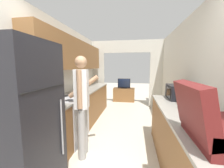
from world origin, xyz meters
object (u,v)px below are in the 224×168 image
object	(u,v)px
refrigerator	(20,122)
microwave	(177,92)
television	(124,84)
knife	(78,93)
range_oven	(68,119)
tv_cabinet	(124,95)
suitcase	(211,124)
person	(82,104)
book_stack	(189,109)

from	to	relation	value
refrigerator	microwave	size ratio (longest dim) A/B	3.63
television	knife	size ratio (longest dim) A/B	1.80
range_oven	knife	world-z (taller)	range_oven
tv_cabinet	knife	bearing A→B (deg)	-106.98
refrigerator	suitcase	distance (m)	1.92
suitcase	television	distance (m)	4.86
refrigerator	person	xyz separation A→B (m)	(0.43, 0.80, 0.01)
refrigerator	person	bearing A→B (deg)	62.06
tv_cabinet	suitcase	bearing A→B (deg)	-77.25
refrigerator	tv_cabinet	distance (m)	4.79
range_oven	tv_cabinet	xyz separation A→B (m)	(0.88, 3.46, -0.16)
range_oven	knife	size ratio (longest dim) A/B	3.48
range_oven	suitcase	bearing A→B (deg)	-33.85
refrigerator	book_stack	size ratio (longest dim) A/B	6.22
refrigerator	book_stack	xyz separation A→B (m)	(2.03, 0.71, 0.03)
television	knife	xyz separation A→B (m)	(-0.89, -2.87, 0.11)
person	suitcase	world-z (taller)	person
person	television	size ratio (longest dim) A/B	3.15
television	knife	bearing A→B (deg)	-107.21
suitcase	range_oven	bearing A→B (deg)	146.15
person	tv_cabinet	bearing A→B (deg)	-14.35
television	refrigerator	bearing A→B (deg)	-100.11
knife	microwave	bearing A→B (deg)	-23.15
microwave	refrigerator	bearing A→B (deg)	-144.73
person	tv_cabinet	world-z (taller)	person
person	suitcase	distance (m)	1.74
refrigerator	knife	world-z (taller)	refrigerator
person	range_oven	bearing A→B (deg)	40.35
person	tv_cabinet	size ratio (longest dim) A/B	1.84
tv_cabinet	knife	distance (m)	3.10
tv_cabinet	knife	size ratio (longest dim) A/B	3.09
tv_cabinet	knife	world-z (taller)	knife
suitcase	book_stack	world-z (taller)	suitcase
knife	television	bearing A→B (deg)	57.26
suitcase	microwave	distance (m)	1.59
suitcase	tv_cabinet	world-z (taller)	suitcase
person	tv_cabinet	xyz separation A→B (m)	(0.40, 3.88, -0.62)
refrigerator	knife	bearing A→B (deg)	92.01
suitcase	book_stack	xyz separation A→B (m)	(0.13, 0.81, -0.12)
book_stack	suitcase	bearing A→B (deg)	-98.99
microwave	television	size ratio (longest dim) A/B	0.92
refrigerator	suitcase	bearing A→B (deg)	-2.83
range_oven	television	world-z (taller)	range_oven
television	knife	world-z (taller)	television
person	book_stack	size ratio (longest dim) A/B	5.84
range_oven	microwave	world-z (taller)	microwave
person	television	world-z (taller)	person
microwave	tv_cabinet	distance (m)	3.52
book_stack	person	bearing A→B (deg)	176.84
refrigerator	book_stack	bearing A→B (deg)	19.30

